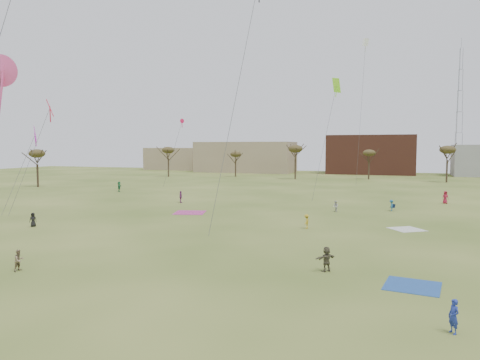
% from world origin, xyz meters
% --- Properties ---
extents(ground, '(260.00, 260.00, 0.00)m').
position_xyz_m(ground, '(0.00, 0.00, 0.00)').
color(ground, '#3C551A').
rests_on(ground, ground).
extents(flyer_near_right, '(0.64, 0.69, 1.59)m').
position_xyz_m(flyer_near_right, '(15.84, -3.47, 0.80)').
color(flyer_near_right, navy).
rests_on(flyer_near_right, ground).
extents(spectator_fore_b, '(0.61, 0.75, 1.47)m').
position_xyz_m(spectator_fore_b, '(-10.94, -2.22, 0.73)').
color(spectator_fore_b, '#887356').
rests_on(spectator_fore_b, ground).
extents(spectator_fore_c, '(1.44, 1.52, 1.71)m').
position_xyz_m(spectator_fore_c, '(8.85, 4.72, 0.86)').
color(spectator_fore_c, brown).
rests_on(spectator_fore_c, ground).
extents(flyer_mid_a, '(0.87, 0.74, 1.51)m').
position_xyz_m(flyer_mid_a, '(-23.01, 11.25, 0.75)').
color(flyer_mid_a, black).
rests_on(flyer_mid_a, ground).
extents(flyer_mid_b, '(0.60, 0.99, 1.50)m').
position_xyz_m(flyer_mid_b, '(4.46, 19.98, 0.75)').
color(flyer_mid_b, '#B29621').
rests_on(flyer_mid_b, ground).
extents(spectator_mid_d, '(0.71, 1.13, 1.79)m').
position_xyz_m(spectator_mid_d, '(-17.65, 34.65, 0.90)').
color(spectator_mid_d, '#82367A').
rests_on(spectator_mid_d, ground).
extents(spectator_mid_e, '(0.88, 0.89, 1.45)m').
position_xyz_m(spectator_mid_e, '(5.70, 32.94, 0.73)').
color(spectator_mid_e, silver).
rests_on(spectator_mid_e, ground).
extents(flyer_far_a, '(1.33, 1.84, 1.92)m').
position_xyz_m(flyer_far_a, '(-36.22, 45.58, 0.96)').
color(flyer_far_a, '#277746').
rests_on(flyer_far_a, ground).
extents(flyer_far_b, '(1.08, 0.89, 1.89)m').
position_xyz_m(flyer_far_b, '(19.94, 46.99, 0.94)').
color(flyer_far_b, maroon).
rests_on(flyer_far_b, ground).
extents(flyer_far_c, '(0.62, 1.00, 1.49)m').
position_xyz_m(flyer_far_c, '(12.50, 36.23, 0.75)').
color(flyer_far_c, '#1D5A87').
rests_on(flyer_far_c, ground).
extents(blanket_blue, '(3.54, 3.54, 0.03)m').
position_xyz_m(blanket_blue, '(14.28, 3.26, 0.00)').
color(blanket_blue, '#244F9C').
rests_on(blanket_blue, ground).
extents(blanket_cream, '(4.08, 4.08, 0.03)m').
position_xyz_m(blanket_cream, '(14.23, 22.98, 0.00)').
color(blanket_cream, silver).
rests_on(blanket_cream, ground).
extents(blanket_plum, '(4.71, 4.71, 0.03)m').
position_xyz_m(blanket_plum, '(-11.85, 25.93, 0.00)').
color(blanket_plum, '#B73883').
rests_on(blanket_plum, ground).
extents(camp_chair_right, '(0.73, 0.74, 0.87)m').
position_xyz_m(camp_chair_right, '(12.65, 36.64, 0.26)').
color(camp_chair_right, '#16243C').
rests_on(camp_chair_right, ground).
extents(kites_aloft, '(66.42, 71.30, 27.80)m').
position_xyz_m(kites_aloft, '(2.73, 27.92, 20.68)').
color(kites_aloft, red).
rests_on(kites_aloft, ground).
extents(tree_line, '(117.44, 49.32, 8.91)m').
position_xyz_m(tree_line, '(-2.85, 79.12, 7.09)').
color(tree_line, '#3A2B1E').
rests_on(tree_line, ground).
extents(building_tan, '(32.00, 14.00, 10.00)m').
position_xyz_m(building_tan, '(-35.00, 115.00, 5.00)').
color(building_tan, '#937F60').
rests_on(building_tan, ground).
extents(building_brick, '(26.00, 16.00, 12.00)m').
position_xyz_m(building_brick, '(5.00, 120.00, 6.00)').
color(building_brick, brown).
rests_on(building_brick, ground).
extents(building_tan_west, '(20.00, 12.00, 8.00)m').
position_xyz_m(building_tan_west, '(-65.00, 122.00, 4.00)').
color(building_tan_west, '#937F60').
rests_on(building_tan_west, ground).
extents(radio_tower, '(1.51, 1.72, 41.00)m').
position_xyz_m(radio_tower, '(30.00, 125.00, 19.21)').
color(radio_tower, '#9EA3A8').
rests_on(radio_tower, ground).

